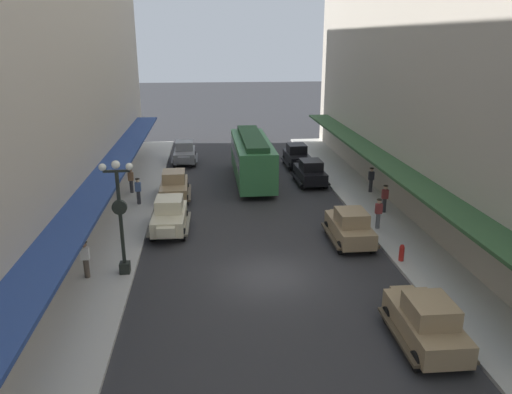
% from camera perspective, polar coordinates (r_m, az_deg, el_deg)
% --- Properties ---
extents(ground_plane, '(200.00, 200.00, 0.00)m').
position_cam_1_polar(ground_plane, '(22.29, 1.55, -9.18)').
color(ground_plane, '#2D2D30').
extents(sidewalk_left, '(3.00, 60.00, 0.15)m').
position_cam_1_polar(sidewalk_left, '(22.66, -17.90, -9.44)').
color(sidewalk_left, '#B7B5AD').
rests_on(sidewalk_left, ground).
extents(sidewalk_right, '(3.00, 60.00, 0.15)m').
position_cam_1_polar(sidewalk_right, '(24.29, 19.56, -7.71)').
color(sidewalk_right, '#B7B5AD').
rests_on(sidewalk_right, ground).
extents(parked_car_0, '(2.19, 4.28, 1.84)m').
position_cam_1_polar(parked_car_0, '(18.32, 19.07, -13.38)').
color(parked_car_0, '#997F5B').
rests_on(parked_car_0, ground).
extents(parked_car_1, '(2.21, 4.29, 1.84)m').
position_cam_1_polar(parked_car_1, '(27.33, -9.98, -2.04)').
color(parked_car_1, beige).
rests_on(parked_car_1, ground).
extents(parked_car_2, '(2.22, 4.29, 1.84)m').
position_cam_1_polar(parked_car_2, '(40.62, 4.76, 4.80)').
color(parked_car_2, black).
rests_on(parked_car_2, ground).
extents(parked_car_3, '(2.24, 4.30, 1.84)m').
position_cam_1_polar(parked_car_3, '(35.80, 6.27, 2.94)').
color(parked_car_3, black).
rests_on(parked_car_3, ground).
extents(parked_car_4, '(2.14, 4.26, 1.84)m').
position_cam_1_polar(parked_car_4, '(25.82, 10.79, -3.29)').
color(parked_car_4, '#997F5B').
rests_on(parked_car_4, ground).
extents(parked_car_5, '(2.16, 4.27, 1.84)m').
position_cam_1_polar(parked_car_5, '(42.11, -8.26, 5.14)').
color(parked_car_5, slate).
rests_on(parked_car_5, ground).
extents(parked_car_6, '(2.20, 4.28, 1.84)m').
position_cam_1_polar(parked_car_6, '(32.71, -9.44, 1.35)').
color(parked_car_6, '#997F5B').
rests_on(parked_car_6, ground).
extents(streetcar, '(2.58, 9.62, 3.46)m').
position_cam_1_polar(streetcar, '(35.95, -0.46, 4.69)').
color(streetcar, '#33723F').
rests_on(streetcar, ground).
extents(lamp_post_with_clock, '(1.42, 0.44, 5.16)m').
position_cam_1_polar(lamp_post_with_clock, '(21.97, -15.44, -1.80)').
color(lamp_post_with_clock, black).
rests_on(lamp_post_with_clock, sidewalk_left).
extents(fire_hydrant, '(0.24, 0.24, 0.82)m').
position_cam_1_polar(fire_hydrant, '(24.24, 16.49, -6.17)').
color(fire_hydrant, '#B21E19').
rests_on(fire_hydrant, sidewalk_right).
extents(pedestrian_0, '(0.36, 0.28, 1.67)m').
position_cam_1_polar(pedestrian_0, '(22.78, -19.10, -6.80)').
color(pedestrian_0, '#4C4238').
rests_on(pedestrian_0, sidewalk_left).
extents(pedestrian_1, '(0.36, 0.28, 1.67)m').
position_cam_1_polar(pedestrian_1, '(30.40, 14.66, -0.16)').
color(pedestrian_1, '#2D2D33').
rests_on(pedestrian_1, sidewalk_right).
extents(pedestrian_2, '(0.36, 0.28, 1.67)m').
position_cam_1_polar(pedestrian_2, '(34.20, -14.25, 1.88)').
color(pedestrian_2, '#2D2D33').
rests_on(pedestrian_2, sidewalk_left).
extents(pedestrian_3, '(0.36, 0.28, 1.67)m').
position_cam_1_polar(pedestrian_3, '(31.71, -13.46, 0.68)').
color(pedestrian_3, '#2D2D33').
rests_on(pedestrian_3, sidewalk_left).
extents(pedestrian_4, '(0.36, 0.28, 1.67)m').
position_cam_1_polar(pedestrian_4, '(34.21, 13.17, 1.97)').
color(pedestrian_4, '#2D2D33').
rests_on(pedestrian_4, sidewalk_right).
extents(pedestrian_5, '(0.36, 0.28, 1.67)m').
position_cam_1_polar(pedestrian_5, '(27.77, 13.97, -1.84)').
color(pedestrian_5, slate).
rests_on(pedestrian_5, sidewalk_right).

